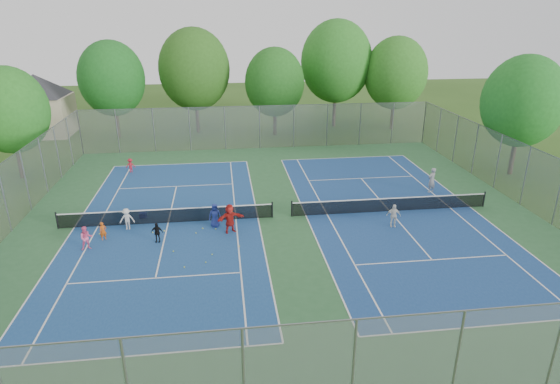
{
  "coord_description": "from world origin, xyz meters",
  "views": [
    {
      "loc": [
        -3.5,
        -26.52,
        12.01
      ],
      "look_at": [
        0.0,
        1.0,
        1.3
      ],
      "focal_mm": 30.0,
      "sensor_mm": 36.0,
      "label": 1
    }
  ],
  "objects_px": {
    "net_left": "(168,216)",
    "ball_crate": "(143,215)",
    "net_right": "(390,205)",
    "instructor": "(432,180)",
    "ball_hopper": "(230,215)"
  },
  "relations": [
    {
      "from": "net_left",
      "to": "instructor",
      "type": "height_order",
      "value": "instructor"
    },
    {
      "from": "net_right",
      "to": "ball_hopper",
      "type": "bearing_deg",
      "value": 179.91
    },
    {
      "from": "net_left",
      "to": "instructor",
      "type": "xyz_separation_m",
      "value": [
        18.06,
        2.96,
        0.45
      ]
    },
    {
      "from": "net_left",
      "to": "net_right",
      "type": "bearing_deg",
      "value": 0.0
    },
    {
      "from": "ball_crate",
      "to": "net_left",
      "type": "bearing_deg",
      "value": -31.77
    },
    {
      "from": "net_left",
      "to": "net_right",
      "type": "distance_m",
      "value": 14.0
    },
    {
      "from": "net_left",
      "to": "ball_hopper",
      "type": "relative_size",
      "value": 22.76
    },
    {
      "from": "net_left",
      "to": "instructor",
      "type": "distance_m",
      "value": 18.31
    },
    {
      "from": "net_right",
      "to": "ball_crate",
      "type": "distance_m",
      "value": 15.67
    },
    {
      "from": "ball_crate",
      "to": "instructor",
      "type": "relative_size",
      "value": 0.21
    },
    {
      "from": "net_left",
      "to": "ball_crate",
      "type": "bearing_deg",
      "value": 148.23
    },
    {
      "from": "net_left",
      "to": "net_right",
      "type": "height_order",
      "value": "same"
    },
    {
      "from": "net_left",
      "to": "ball_hopper",
      "type": "bearing_deg",
      "value": 0.26
    },
    {
      "from": "instructor",
      "to": "net_right",
      "type": "bearing_deg",
      "value": 10.21
    },
    {
      "from": "net_left",
      "to": "ball_crate",
      "type": "height_order",
      "value": "net_left"
    }
  ]
}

